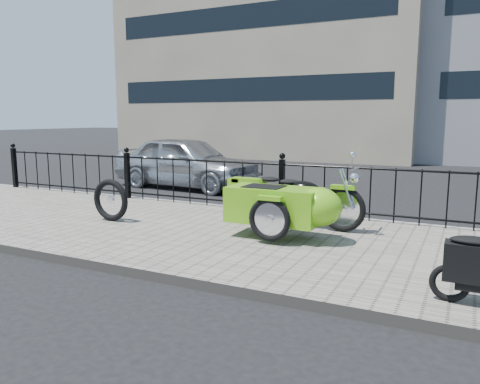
% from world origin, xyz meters
% --- Properties ---
extents(ground, '(120.00, 120.00, 0.00)m').
position_xyz_m(ground, '(0.00, 0.00, 0.00)').
color(ground, black).
rests_on(ground, ground).
extents(sidewalk, '(30.00, 3.80, 0.12)m').
position_xyz_m(sidewalk, '(0.00, -0.50, 0.06)').
color(sidewalk, '#696359').
rests_on(sidewalk, ground).
extents(curb, '(30.00, 0.10, 0.12)m').
position_xyz_m(curb, '(0.00, 1.44, 0.06)').
color(curb, gray).
rests_on(curb, ground).
extents(iron_fence, '(14.11, 0.11, 1.08)m').
position_xyz_m(iron_fence, '(0.00, 1.30, 0.59)').
color(iron_fence, black).
rests_on(iron_fence, sidewalk).
extents(building_tan, '(14.00, 8.01, 12.00)m').
position_xyz_m(building_tan, '(-6.00, 15.99, 6.00)').
color(building_tan, gray).
rests_on(building_tan, ground).
extents(motorcycle_sidecar, '(2.28, 1.48, 0.98)m').
position_xyz_m(motorcycle_sidecar, '(0.72, -0.25, 0.59)').
color(motorcycle_sidecar, black).
rests_on(motorcycle_sidecar, sidewalk).
extents(spare_tire, '(0.70, 0.11, 0.70)m').
position_xyz_m(spare_tire, '(-2.27, -0.60, 0.47)').
color(spare_tire, black).
rests_on(spare_tire, sidewalk).
extents(sedan_car, '(4.09, 1.94, 1.35)m').
position_xyz_m(sedan_car, '(-3.63, 3.78, 0.67)').
color(sedan_car, '#B4B6BB').
rests_on(sedan_car, ground).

